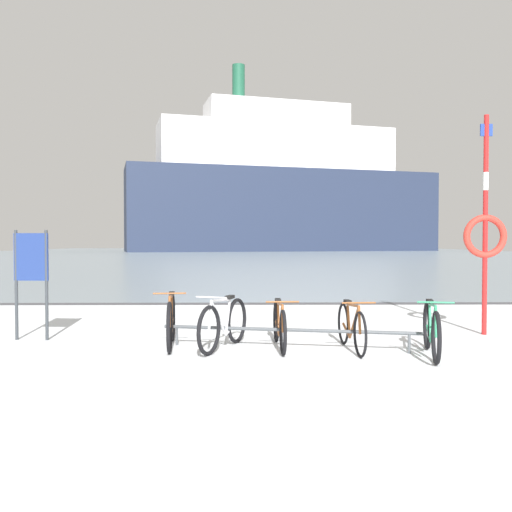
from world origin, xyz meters
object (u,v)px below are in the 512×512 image
Objects in this scene: bicycle_3 at (351,327)px; info_sign at (31,267)px; rescue_post at (485,230)px; bicycle_2 at (279,325)px; bicycle_1 at (224,324)px; bicycle_4 at (431,330)px; ferry_ship at (281,190)px; bicycle_0 at (171,321)px.

bicycle_3 is 0.92× the size of info_sign.
info_sign is 7.42m from rescue_post.
bicycle_2 is at bearing -162.25° from rescue_post.
bicycle_1 is 2.90m from bicycle_4.
info_sign reaches higher than bicycle_4.
bicycle_3 is at bearing -10.42° from info_sign.
ferry_ship is (8.66, 79.42, 8.57)m from info_sign.
bicycle_0 reaches higher than bicycle_1.
bicycle_3 is at bearing -4.22° from bicycle_1.
bicycle_3 is at bearing 158.04° from bicycle_4.
info_sign is (-5.92, 1.31, 0.81)m from bicycle_4.
bicycle_2 is 3.94m from rescue_post.
rescue_post is at bearing 15.23° from bicycle_1.
ferry_ship is at bearing 89.08° from rescue_post.
bicycle_2 is at bearing -10.38° from info_sign.
rescue_post reaches higher than bicycle_3.
info_sign is 0.03× the size of ferry_ship.
bicycle_2 is at bearing 3.82° from bicycle_1.
bicycle_2 is (0.81, 0.05, -0.03)m from bicycle_1.
rescue_post is at bearing 27.83° from bicycle_3.
rescue_post is at bearing -90.92° from ferry_ship.
bicycle_3 is (2.62, -0.30, -0.04)m from bicycle_0.
info_sign is at bearing 169.62° from bicycle_2.
info_sign is 0.48× the size of rescue_post.
bicycle_4 is 6.12m from info_sign.
ferry_ship is (5.58, 80.19, 9.37)m from bicycle_1.
bicycle_2 is at bearing 169.46° from bicycle_3.
ferry_ship reaches higher than bicycle_3.
bicycle_2 is at bearing 163.59° from bicycle_4.
bicycle_0 is 0.97× the size of info_sign.
ferry_ship is (4.77, 80.13, 9.40)m from bicycle_2.
bicycle_1 is 0.99× the size of bicycle_3.
bicycle_2 is 1.06× the size of bicycle_3.
bicycle_0 is at bearing -168.83° from rescue_post.
info_sign reaches higher than bicycle_0.
bicycle_3 is 3.14m from rescue_post.
bicycle_4 is 81.32m from ferry_ship.
bicycle_3 is at bearing -92.67° from ferry_ship.
info_sign is at bearing -96.22° from ferry_ship.
bicycle_2 is 1.01× the size of bicycle_4.
bicycle_3 is (1.83, -0.14, -0.02)m from bicycle_1.
bicycle_1 is 1.84m from bicycle_3.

